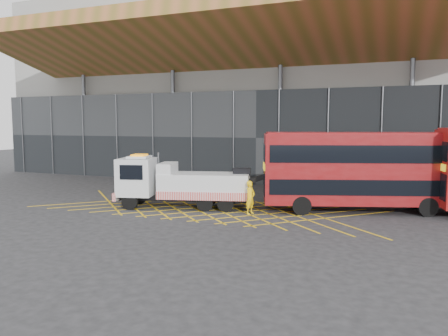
% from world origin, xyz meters
% --- Properties ---
extents(ground_plane, '(120.00, 120.00, 0.00)m').
position_xyz_m(ground_plane, '(0.00, 0.00, 0.00)').
color(ground_plane, '#242426').
extents(road_markings, '(21.56, 7.16, 0.01)m').
position_xyz_m(road_markings, '(2.40, 0.00, 0.01)').
color(road_markings, gold).
rests_on(road_markings, ground_plane).
extents(construction_building, '(55.00, 23.97, 18.00)m').
position_xyz_m(construction_building, '(1.92, 18.40, 8.98)').
color(construction_building, gray).
rests_on(construction_building, ground_plane).
extents(recovery_truck, '(9.63, 4.35, 3.37)m').
position_xyz_m(recovery_truck, '(0.68, -0.29, 1.56)').
color(recovery_truck, black).
rests_on(recovery_truck, ground_plane).
extents(bus_towed, '(11.78, 6.18, 4.70)m').
position_xyz_m(bus_towed, '(11.33, 2.64, 2.61)').
color(bus_towed, maroon).
rests_on(bus_towed, ground_plane).
extents(worker, '(0.65, 0.81, 1.93)m').
position_xyz_m(worker, '(5.41, -0.44, 0.96)').
color(worker, yellow).
rests_on(worker, ground_plane).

